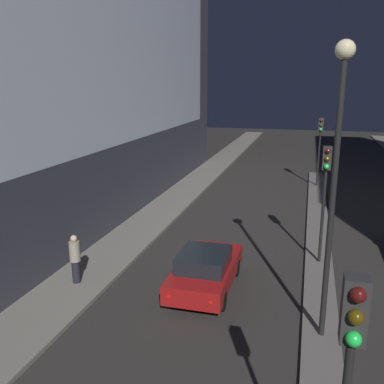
% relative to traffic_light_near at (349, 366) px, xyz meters
% --- Properties ---
extents(median_strip, '(1.07, 31.44, 0.15)m').
position_rel_traffic_light_near_xyz_m(median_strip, '(0.00, 13.96, -3.49)').
color(median_strip, '#66605B').
rests_on(median_strip, ground).
extents(traffic_light_near, '(0.32, 0.42, 4.66)m').
position_rel_traffic_light_near_xyz_m(traffic_light_near, '(0.00, 0.00, 0.00)').
color(traffic_light_near, black).
rests_on(traffic_light_near, median_strip).
extents(traffic_light_mid, '(0.32, 0.42, 4.66)m').
position_rel_traffic_light_near_xyz_m(traffic_light_mid, '(0.00, 11.56, 0.00)').
color(traffic_light_mid, black).
rests_on(traffic_light_mid, median_strip).
extents(traffic_light_far, '(0.32, 0.42, 4.66)m').
position_rel_traffic_light_near_xyz_m(traffic_light_far, '(0.00, 25.18, 0.00)').
color(traffic_light_far, black).
rests_on(traffic_light_far, median_strip).
extents(street_lamp, '(0.50, 0.50, 8.01)m').
position_rel_traffic_light_near_xyz_m(street_lamp, '(0.00, 6.25, 1.90)').
color(street_lamp, black).
rests_on(street_lamp, median_strip).
extents(car_left_lane, '(1.92, 4.28, 1.51)m').
position_rel_traffic_light_near_xyz_m(car_left_lane, '(-3.91, 8.30, -2.80)').
color(car_left_lane, maroon).
rests_on(car_left_lane, ground).
extents(pedestrian_on_left_sidewalk, '(0.38, 0.38, 1.79)m').
position_rel_traffic_light_near_xyz_m(pedestrian_on_left_sidewalk, '(-8.46, 7.34, -2.48)').
color(pedestrian_on_left_sidewalk, black).
rests_on(pedestrian_on_left_sidewalk, sidewalk_left).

